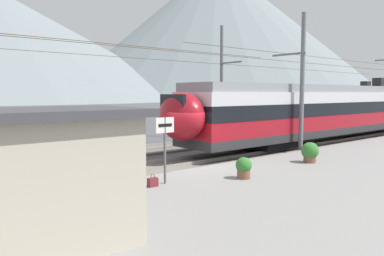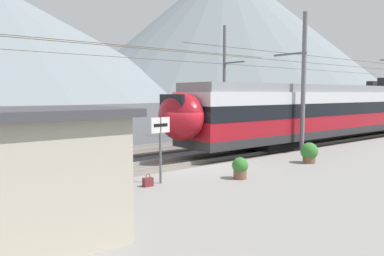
{
  "view_description": "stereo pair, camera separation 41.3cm",
  "coord_description": "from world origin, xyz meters",
  "px_view_note": "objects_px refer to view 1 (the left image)",
  "views": [
    {
      "loc": [
        -9.64,
        -11.97,
        3.33
      ],
      "look_at": [
        2.06,
        2.28,
        1.6
      ],
      "focal_mm": 34.57,
      "sensor_mm": 36.0,
      "label": 1
    },
    {
      "loc": [
        -9.32,
        -12.23,
        3.33
      ],
      "look_at": [
        2.06,
        2.28,
        1.6
      ],
      "focal_mm": 34.57,
      "sensor_mm": 36.0,
      "label": 2
    }
  ],
  "objects_px": {
    "handbag_beside_passenger": "(63,204)",
    "platform_shelter": "(7,183)",
    "train_near_platform": "(346,109)",
    "passenger_walking": "(17,177)",
    "potted_plant_platform_edge": "(244,167)",
    "platform_sign": "(165,135)",
    "potted_plant_by_shelter": "(310,151)",
    "catenary_mast_far_side": "(223,81)",
    "handbag_near_sign": "(153,182)",
    "catenary_mast_mid": "(300,82)",
    "train_far_track": "(345,105)"
  },
  "relations": [
    {
      "from": "handbag_beside_passenger",
      "to": "platform_shelter",
      "type": "height_order",
      "value": "platform_shelter"
    },
    {
      "from": "platform_sign",
      "to": "passenger_walking",
      "type": "bearing_deg",
      "value": -175.34
    },
    {
      "from": "platform_sign",
      "to": "handbag_near_sign",
      "type": "height_order",
      "value": "platform_sign"
    },
    {
      "from": "catenary_mast_mid",
      "to": "potted_plant_platform_edge",
      "type": "distance_m",
      "value": 8.86
    },
    {
      "from": "catenary_mast_far_side",
      "to": "handbag_beside_passenger",
      "type": "bearing_deg",
      "value": -146.27
    },
    {
      "from": "train_near_platform",
      "to": "handbag_beside_passenger",
      "type": "xyz_separation_m",
      "value": [
        -21.92,
        -4.23,
        -1.71
      ]
    },
    {
      "from": "train_near_platform",
      "to": "passenger_walking",
      "type": "relative_size",
      "value": 18.46
    },
    {
      "from": "catenary_mast_mid",
      "to": "platform_shelter",
      "type": "distance_m",
      "value": 16.34
    },
    {
      "from": "train_near_platform",
      "to": "handbag_near_sign",
      "type": "xyz_separation_m",
      "value": [
        -18.87,
        -3.72,
        -1.7
      ]
    },
    {
      "from": "handbag_near_sign",
      "to": "train_far_track",
      "type": "bearing_deg",
      "value": 16.89
    },
    {
      "from": "train_far_track",
      "to": "catenary_mast_far_side",
      "type": "relative_size",
      "value": 0.61
    },
    {
      "from": "handbag_beside_passenger",
      "to": "potted_plant_by_shelter",
      "type": "height_order",
      "value": "potted_plant_by_shelter"
    },
    {
      "from": "platform_sign",
      "to": "potted_plant_by_shelter",
      "type": "bearing_deg",
      "value": -7.47
    },
    {
      "from": "train_far_track",
      "to": "catenary_mast_mid",
      "type": "xyz_separation_m",
      "value": [
        -16.73,
        -6.33,
        1.7
      ]
    },
    {
      "from": "handbag_near_sign",
      "to": "potted_plant_platform_edge",
      "type": "bearing_deg",
      "value": -19.14
    },
    {
      "from": "catenary_mast_mid",
      "to": "handbag_near_sign",
      "type": "height_order",
      "value": "catenary_mast_mid"
    },
    {
      "from": "handbag_beside_passenger",
      "to": "potted_plant_platform_edge",
      "type": "xyz_separation_m",
      "value": [
        6.11,
        -0.55,
        0.28
      ]
    },
    {
      "from": "potted_plant_by_shelter",
      "to": "train_far_track",
      "type": "bearing_deg",
      "value": 24.58
    },
    {
      "from": "train_far_track",
      "to": "potted_plant_platform_edge",
      "type": "distance_m",
      "value": 26.22
    },
    {
      "from": "handbag_beside_passenger",
      "to": "handbag_near_sign",
      "type": "height_order",
      "value": "handbag_near_sign"
    },
    {
      "from": "potted_plant_platform_edge",
      "to": "potted_plant_by_shelter",
      "type": "bearing_deg",
      "value": 3.2
    },
    {
      "from": "platform_sign",
      "to": "train_near_platform",
      "type": "bearing_deg",
      "value": 11.2
    },
    {
      "from": "platform_sign",
      "to": "platform_shelter",
      "type": "distance_m",
      "value": 5.95
    },
    {
      "from": "train_near_platform",
      "to": "handbag_beside_passenger",
      "type": "height_order",
      "value": "train_near_platform"
    },
    {
      "from": "handbag_near_sign",
      "to": "platform_shelter",
      "type": "distance_m",
      "value": 5.55
    },
    {
      "from": "train_near_platform",
      "to": "catenary_mast_mid",
      "type": "distance_m",
      "value": 8.46
    },
    {
      "from": "train_near_platform",
      "to": "potted_plant_by_shelter",
      "type": "distance_m",
      "value": 12.35
    },
    {
      "from": "catenary_mast_far_side",
      "to": "handbag_beside_passenger",
      "type": "height_order",
      "value": "catenary_mast_far_side"
    },
    {
      "from": "catenary_mast_far_side",
      "to": "platform_shelter",
      "type": "bearing_deg",
      "value": -144.3
    },
    {
      "from": "platform_sign",
      "to": "platform_shelter",
      "type": "relative_size",
      "value": 0.44
    },
    {
      "from": "platform_sign",
      "to": "passenger_walking",
      "type": "height_order",
      "value": "platform_sign"
    },
    {
      "from": "potted_plant_platform_edge",
      "to": "platform_sign",
      "type": "bearing_deg",
      "value": 155.39
    },
    {
      "from": "handbag_near_sign",
      "to": "catenary_mast_mid",
      "type": "bearing_deg",
      "value": 10.62
    },
    {
      "from": "platform_sign",
      "to": "handbag_beside_passenger",
      "type": "distance_m",
      "value": 3.92
    },
    {
      "from": "handbag_near_sign",
      "to": "train_near_platform",
      "type": "bearing_deg",
      "value": 11.15
    },
    {
      "from": "catenary_mast_far_side",
      "to": "potted_plant_by_shelter",
      "type": "height_order",
      "value": "catenary_mast_far_side"
    },
    {
      "from": "potted_plant_by_shelter",
      "to": "handbag_near_sign",
      "type": "bearing_deg",
      "value": 173.76
    },
    {
      "from": "handbag_beside_passenger",
      "to": "platform_shelter",
      "type": "distance_m",
      "value": 2.94
    },
    {
      "from": "train_far_track",
      "to": "platform_sign",
      "type": "relative_size",
      "value": 10.83
    },
    {
      "from": "potted_plant_by_shelter",
      "to": "platform_shelter",
      "type": "distance_m",
      "value": 12.39
    },
    {
      "from": "train_near_platform",
      "to": "potted_plant_platform_edge",
      "type": "relative_size",
      "value": 41.46
    },
    {
      "from": "handbag_beside_passenger",
      "to": "platform_shelter",
      "type": "bearing_deg",
      "value": -130.13
    },
    {
      "from": "train_far_track",
      "to": "platform_shelter",
      "type": "relative_size",
      "value": 4.82
    },
    {
      "from": "catenary_mast_far_side",
      "to": "catenary_mast_mid",
      "type": "bearing_deg",
      "value": -104.37
    },
    {
      "from": "passenger_walking",
      "to": "train_far_track",
      "type": "bearing_deg",
      "value": 15.3
    },
    {
      "from": "passenger_walking",
      "to": "platform_shelter",
      "type": "xyz_separation_m",
      "value": [
        -0.72,
        -2.28,
        0.41
      ]
    },
    {
      "from": "potted_plant_by_shelter",
      "to": "platform_shelter",
      "type": "bearing_deg",
      "value": -171.89
    },
    {
      "from": "train_far_track",
      "to": "platform_sign",
      "type": "xyz_separation_m",
      "value": [
        -26.95,
        -8.26,
        -0.24
      ]
    },
    {
      "from": "catenary_mast_mid",
      "to": "catenary_mast_far_side",
      "type": "relative_size",
      "value": 1.0
    },
    {
      "from": "passenger_walking",
      "to": "catenary_mast_far_side",
      "type": "bearing_deg",
      "value": 31.56
    }
  ]
}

